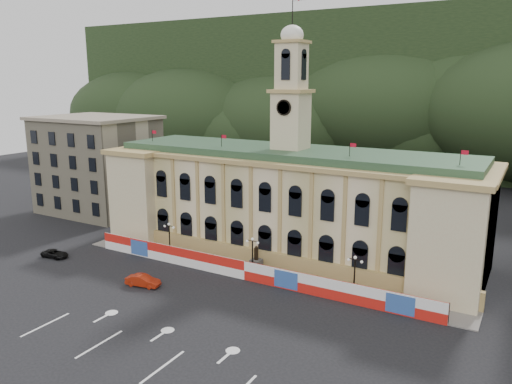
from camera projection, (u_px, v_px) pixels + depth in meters
The scene contains 13 objects.
ground at pixel (171, 328), 52.07m from camera, with size 260.00×260.00×0.00m, color black.
lane_markings at pixel (137, 350), 47.83m from camera, with size 26.00×10.00×0.02m, color white, non-canonical shape.
hill_ridge at pixel (427, 100), 151.06m from camera, with size 230.00×80.00×64.00m.
city_hall at pixel (289, 201), 73.74m from camera, with size 56.20×17.60×37.10m.
side_building_left at pixel (98, 164), 97.06m from camera, with size 21.00×17.00×18.60m.
hoarding_fence at pixel (245, 270), 64.52m from camera, with size 50.00×0.44×2.50m.
pavement at pixel (255, 272), 67.08m from camera, with size 56.00×5.50×0.16m, color slate.
statue at pixel (256, 264), 67.04m from camera, with size 1.40×1.40×3.72m.
lamp_left at pixel (169, 236), 72.57m from camera, with size 1.96×0.44×5.15m.
lamp_center at pixel (252, 253), 65.78m from camera, with size 1.96×0.44×5.15m.
lamp_right at pixel (355, 272), 58.99m from camera, with size 1.96×0.44×5.15m.
red_sedan at pixel (143, 281), 62.56m from camera, with size 4.64×2.35×1.46m, color #9D1F0B.
black_suv at pixel (55, 254), 72.72m from camera, with size 4.28×2.31×1.14m, color black.
Camera 1 is at (31.44, -36.94, 25.31)m, focal length 35.00 mm.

